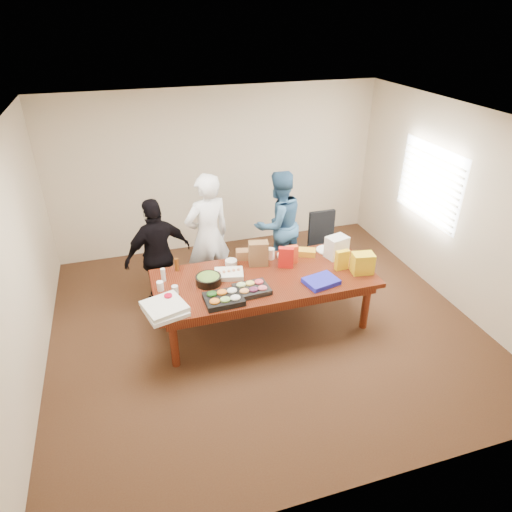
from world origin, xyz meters
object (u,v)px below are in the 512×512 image
object	(u,v)px
office_chair	(325,248)
person_center	(208,237)
salad_bowl	(208,280)
sheet_cake	(229,274)
person_right	(278,224)
conference_table	(264,301)

from	to	relation	value
office_chair	person_center	size ratio (longest dim) A/B	0.53
office_chair	salad_bowl	bearing A→B (deg)	-156.73
person_center	sheet_cake	bearing A→B (deg)	79.88
office_chair	salad_bowl	world-z (taller)	office_chair
office_chair	person_right	bearing A→B (deg)	154.03
person_right	person_center	bearing A→B (deg)	-2.74
sheet_cake	salad_bowl	bearing A→B (deg)	-149.22
person_center	person_right	size ratio (longest dim) A/B	1.10
person_center	salad_bowl	xyz separation A→B (m)	(-0.19, -0.92, -0.13)
person_right	salad_bowl	distance (m)	1.78
conference_table	person_center	distance (m)	1.23
person_right	sheet_cake	distance (m)	1.51
sheet_cake	person_right	bearing A→B (deg)	58.02
conference_table	person_center	world-z (taller)	person_center
person_center	salad_bowl	distance (m)	0.95
conference_table	person_right	distance (m)	1.45
office_chair	sheet_cake	xyz separation A→B (m)	(-1.71, -0.75, 0.29)
office_chair	person_right	xyz separation A→B (m)	(-0.66, 0.33, 0.35)
office_chair	sheet_cake	size ratio (longest dim) A/B	2.73
salad_bowl	sheet_cake	bearing A→B (deg)	18.54
person_center	salad_bowl	bearing A→B (deg)	61.71
conference_table	sheet_cake	distance (m)	0.61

